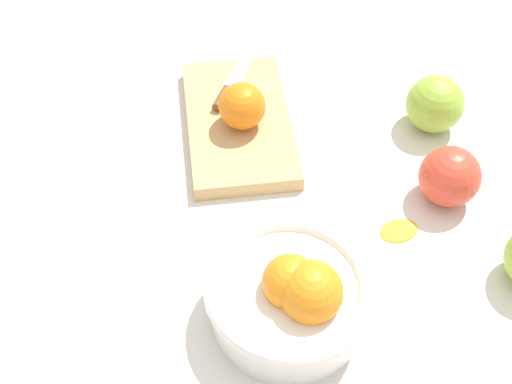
{
  "coord_description": "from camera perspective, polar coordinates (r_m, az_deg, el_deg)",
  "views": [
    {
      "loc": [
        -0.5,
        0.26,
        0.67
      ],
      "look_at": [
        0.0,
        0.09,
        0.04
      ],
      "focal_mm": 46.57,
      "sensor_mm": 36.0,
      "label": 1
    }
  ],
  "objects": [
    {
      "name": "knife",
      "position": [
        0.99,
        -2.22,
        9.16
      ],
      "size": [
        0.13,
        0.11,
        0.01
      ],
      "color": "silver",
      "rests_on": "cutting_board"
    },
    {
      "name": "orange_on_board",
      "position": [
        0.91,
        -1.2,
        7.4
      ],
      "size": [
        0.06,
        0.06,
        0.06
      ],
      "primitive_type": "sphere",
      "color": "orange",
      "rests_on": "cutting_board"
    },
    {
      "name": "apple_front_right",
      "position": [
        0.97,
        15.12,
        7.32
      ],
      "size": [
        0.08,
        0.08,
        0.08
      ],
      "primitive_type": "sphere",
      "color": "#8EB738",
      "rests_on": "ground_plane"
    },
    {
      "name": "cutting_board",
      "position": [
        0.95,
        -1.51,
        5.97
      ],
      "size": [
        0.28,
        0.19,
        0.02
      ],
      "primitive_type": "cube",
      "rotation": [
        0.0,
        0.0,
        -0.21
      ],
      "color": "tan",
      "rests_on": "ground_plane"
    },
    {
      "name": "apple_front_left",
      "position": [
        0.88,
        16.31,
        1.29
      ],
      "size": [
        0.08,
        0.08,
        0.08
      ],
      "primitive_type": "sphere",
      "color": "#D6422D",
      "rests_on": "ground_plane"
    },
    {
      "name": "bowl",
      "position": [
        0.73,
        3.05,
        -8.85
      ],
      "size": [
        0.19,
        0.19,
        0.11
      ],
      "color": "white",
      "rests_on": "ground_plane"
    },
    {
      "name": "citrus_peel",
      "position": [
        0.85,
        12.22,
        -3.14
      ],
      "size": [
        0.04,
        0.06,
        0.01
      ],
      "primitive_type": "ellipsoid",
      "rotation": [
        0.0,
        0.0,
        1.67
      ],
      "color": "orange",
      "rests_on": "ground_plane"
    },
    {
      "name": "ground_plane",
      "position": [
        0.87,
        5.52,
        -0.45
      ],
      "size": [
        2.4,
        2.4,
        0.0
      ],
      "primitive_type": "plane",
      "color": "silver"
    }
  ]
}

